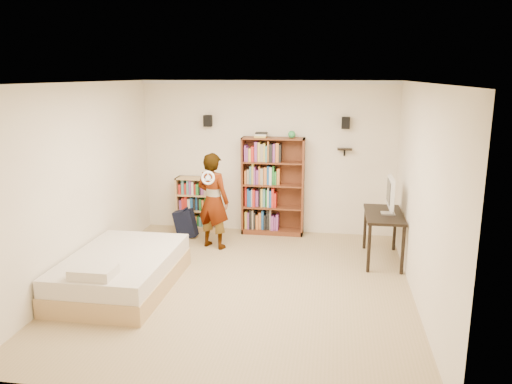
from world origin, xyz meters
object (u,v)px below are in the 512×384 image
at_px(daybed, 121,267).
at_px(computer_desk, 383,237).
at_px(person, 213,201).
at_px(low_bookshelf, 198,204).
at_px(tall_bookshelf, 273,186).

bearing_deg(daybed, computer_desk, 24.25).
distance_m(computer_desk, person, 2.74).
distance_m(computer_desk, daybed, 3.87).
bearing_deg(low_bookshelf, person, -60.55).
relative_size(computer_desk, person, 0.70).
distance_m(low_bookshelf, daybed, 2.71).
bearing_deg(person, computer_desk, -163.57).
distance_m(tall_bookshelf, person, 1.24).
bearing_deg(computer_desk, tall_bookshelf, 149.46).
bearing_deg(computer_desk, low_bookshelf, 161.19).
relative_size(tall_bookshelf, low_bookshelf, 1.77).
bearing_deg(computer_desk, person, 175.79).
relative_size(low_bookshelf, person, 0.62).
distance_m(tall_bookshelf, computer_desk, 2.18).
relative_size(low_bookshelf, daybed, 0.49).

